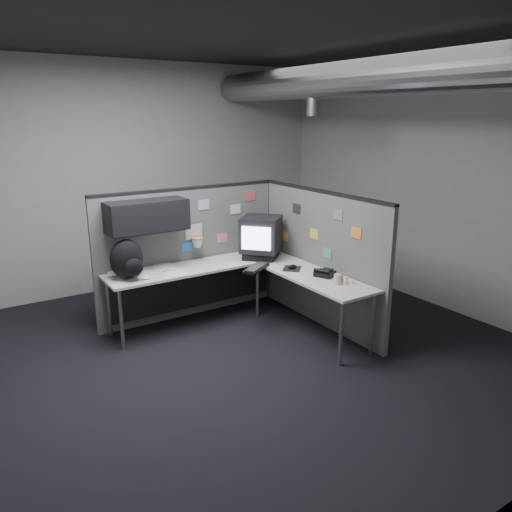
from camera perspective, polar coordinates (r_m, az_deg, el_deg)
room at (r=5.28m, az=4.72°, el=11.76°), size 5.62×5.62×3.22m
partition_back at (r=6.10m, az=-8.71°, el=1.71°), size 2.44×0.42×1.63m
partition_right at (r=6.01m, az=7.33°, el=-0.20°), size 0.07×2.23×1.63m
desk at (r=5.92m, az=-2.88°, el=-2.41°), size 2.31×2.11×0.73m
monitor at (r=6.23m, az=0.57°, el=2.21°), size 0.64×0.64×0.52m
keyboard at (r=5.81m, az=0.04°, el=-1.37°), size 0.44×0.35×0.04m
mouse at (r=5.84m, az=4.13°, el=-1.30°), size 0.31×0.31×0.05m
phone at (r=5.62m, az=7.84°, el=-1.94°), size 0.25×0.26×0.09m
bottles at (r=5.42m, az=10.19°, el=-2.76°), size 0.12×0.15×0.07m
cup at (r=5.37m, az=9.30°, el=-2.64°), size 0.08×0.08×0.11m
papers at (r=5.84m, az=-12.48°, el=-1.75°), size 0.86×0.70×0.02m
backpack at (r=5.60m, az=-14.50°, el=-0.44°), size 0.40×0.38×0.44m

